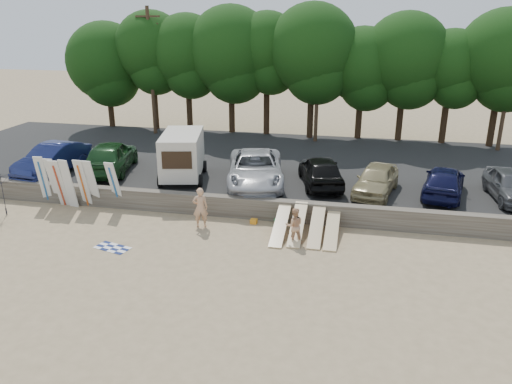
# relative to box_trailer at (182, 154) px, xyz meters

# --- Properties ---
(ground) EXTENTS (120.00, 120.00, 0.00)m
(ground) POSITION_rel_box_trailer_xyz_m (4.17, -5.92, -2.11)
(ground) COLOR tan
(ground) RESTS_ON ground
(seawall) EXTENTS (44.00, 0.50, 1.00)m
(seawall) POSITION_rel_box_trailer_xyz_m (4.17, -2.92, -1.61)
(seawall) COLOR #6B6356
(seawall) RESTS_ON ground
(parking_lot) EXTENTS (44.00, 14.50, 0.70)m
(parking_lot) POSITION_rel_box_trailer_xyz_m (4.17, 4.58, -1.76)
(parking_lot) COLOR #282828
(parking_lot) RESTS_ON ground
(treeline) EXTENTS (33.98, 6.82, 9.31)m
(treeline) POSITION_rel_box_trailer_xyz_m (3.63, 11.54, 4.36)
(treeline) COLOR #382616
(treeline) RESTS_ON parking_lot
(utility_poles) EXTENTS (25.80, 0.26, 9.00)m
(utility_poles) POSITION_rel_box_trailer_xyz_m (6.17, 10.08, 3.31)
(utility_poles) COLOR #473321
(utility_poles) RESTS_ON parking_lot
(box_trailer) EXTENTS (2.92, 4.29, 2.52)m
(box_trailer) POSITION_rel_box_trailer_xyz_m (0.00, 0.00, 0.00)
(box_trailer) COLOR beige
(box_trailer) RESTS_ON parking_lot
(car_0) EXTENTS (2.26, 5.12, 1.64)m
(car_0) POSITION_rel_box_trailer_xyz_m (-7.51, -0.43, -0.60)
(car_0) COLOR #151D4B
(car_0) RESTS_ON parking_lot
(car_1) EXTENTS (3.21, 5.64, 1.81)m
(car_1) POSITION_rel_box_trailer_xyz_m (-4.43, 0.44, -0.51)
(car_1) COLOR #143717
(car_1) RESTS_ON parking_lot
(car_2) EXTENTS (3.99, 6.52, 1.69)m
(car_2) POSITION_rel_box_trailer_xyz_m (4.01, -0.04, -0.57)
(car_2) COLOR #B5B5BA
(car_2) RESTS_ON parking_lot
(car_3) EXTENTS (3.01, 5.03, 1.60)m
(car_3) POSITION_rel_box_trailer_xyz_m (7.36, 0.46, -0.61)
(car_3) COLOR black
(car_3) RESTS_ON parking_lot
(car_4) EXTENTS (2.63, 4.55, 1.46)m
(car_4) POSITION_rel_box_trailer_xyz_m (10.16, -0.21, -0.69)
(car_4) COLOR #9A8D62
(car_4) RESTS_ON parking_lot
(car_5) EXTENTS (2.70, 4.76, 1.53)m
(car_5) POSITION_rel_box_trailer_xyz_m (13.40, 0.12, -0.65)
(car_5) COLOR black
(car_5) RESTS_ON parking_lot
(car_6) EXTENTS (2.01, 4.40, 1.46)m
(car_6) POSITION_rel_box_trailer_xyz_m (16.46, 0.25, -0.68)
(car_6) COLOR #4B4C50
(car_6) RESTS_ON parking_lot
(surfboard_upright_0) EXTENTS (0.53, 0.54, 2.57)m
(surfboard_upright_0) POSITION_rel_box_trailer_xyz_m (-6.21, -3.31, -0.83)
(surfboard_upright_0) COLOR silver
(surfboard_upright_0) RESTS_ON ground
(surfboard_upright_1) EXTENTS (0.52, 0.73, 2.53)m
(surfboard_upright_1) POSITION_rel_box_trailer_xyz_m (-5.58, -3.33, -0.85)
(surfboard_upright_1) COLOR silver
(surfboard_upright_1) RESTS_ON ground
(surfboard_upright_2) EXTENTS (0.54, 0.76, 2.52)m
(surfboard_upright_2) POSITION_rel_box_trailer_xyz_m (-5.18, -3.55, -0.85)
(surfboard_upright_2) COLOR silver
(surfboard_upright_2) RESTS_ON ground
(surfboard_upright_3) EXTENTS (0.56, 0.59, 2.57)m
(surfboard_upright_3) POSITION_rel_box_trailer_xyz_m (-4.66, -3.57, -0.83)
(surfboard_upright_3) COLOR silver
(surfboard_upright_3) RESTS_ON ground
(surfboard_upright_4) EXTENTS (0.54, 0.65, 2.55)m
(surfboard_upright_4) POSITION_rel_box_trailer_xyz_m (-3.98, -3.37, -0.84)
(surfboard_upright_4) COLOR silver
(surfboard_upright_4) RESTS_ON ground
(surfboard_upright_5) EXTENTS (0.56, 0.73, 2.54)m
(surfboard_upright_5) POSITION_rel_box_trailer_xyz_m (-3.53, -3.31, -0.85)
(surfboard_upright_5) COLOR silver
(surfboard_upright_5) RESTS_ON ground
(surfboard_upright_6) EXTENTS (0.59, 0.81, 2.52)m
(surfboard_upright_6) POSITION_rel_box_trailer_xyz_m (-2.34, -3.27, -0.85)
(surfboard_upright_6) COLOR silver
(surfboard_upright_6) RESTS_ON ground
(surfboard_low_0) EXTENTS (0.56, 2.90, 0.91)m
(surfboard_low_0) POSITION_rel_box_trailer_xyz_m (6.08, -4.54, -1.66)
(surfboard_low_0) COLOR #D3B585
(surfboard_low_0) RESTS_ON ground
(surfboard_low_1) EXTENTS (0.56, 2.86, 1.04)m
(surfboard_low_1) POSITION_rel_box_trailer_xyz_m (6.83, -4.40, -1.60)
(surfboard_low_1) COLOR #D3B585
(surfboard_low_1) RESTS_ON ground
(surfboard_low_2) EXTENTS (0.56, 2.87, 1.00)m
(surfboard_low_2) POSITION_rel_box_trailer_xyz_m (7.65, -4.36, -1.61)
(surfboard_low_2) COLOR #D3B585
(surfboard_low_2) RESTS_ON ground
(surfboard_low_3) EXTENTS (0.56, 2.92, 0.82)m
(surfboard_low_3) POSITION_rel_box_trailer_xyz_m (8.32, -4.36, -1.70)
(surfboard_low_3) COLOR #D3B585
(surfboard_low_3) RESTS_ON ground
(beachgoer_a) EXTENTS (0.79, 0.64, 1.88)m
(beachgoer_a) POSITION_rel_box_trailer_xyz_m (2.41, -4.45, -1.17)
(beachgoer_a) COLOR tan
(beachgoer_a) RESTS_ON ground
(beachgoer_b) EXTENTS (0.88, 0.75, 1.57)m
(beachgoer_b) POSITION_rel_box_trailer_xyz_m (6.79, -5.24, -1.33)
(beachgoer_b) COLOR tan
(beachgoer_b) RESTS_ON ground
(cooler) EXTENTS (0.42, 0.35, 0.32)m
(cooler) POSITION_rel_box_trailer_xyz_m (5.86, -3.52, -1.95)
(cooler) COLOR #268C41
(cooler) RESTS_ON ground
(gear_bag) EXTENTS (0.32, 0.27, 0.22)m
(gear_bag) POSITION_rel_box_trailer_xyz_m (4.68, -3.59, -2.00)
(gear_bag) COLOR orange
(gear_bag) RESTS_ON ground
(beach_towel) EXTENTS (1.84, 1.84, 0.00)m
(beach_towel) POSITION_rel_box_trailer_xyz_m (-0.53, -7.30, -2.11)
(beach_towel) COLOR white
(beach_towel) RESTS_ON ground
(beach_umbrella) EXTENTS (2.68, 2.65, 2.08)m
(beach_umbrella) POSITION_rel_box_trailer_xyz_m (-7.17, -5.04, -1.07)
(beach_umbrella) COLOR black
(beach_umbrella) RESTS_ON ground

